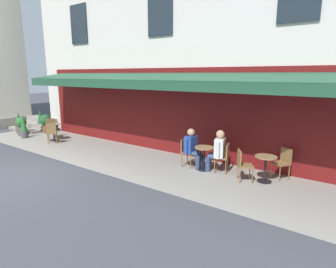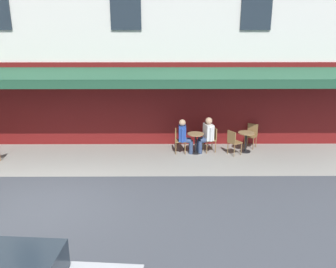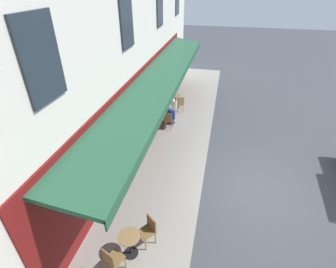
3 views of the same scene
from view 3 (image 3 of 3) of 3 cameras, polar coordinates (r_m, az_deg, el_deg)
name	(u,v)px [view 3 (image 3 of 3)]	position (r m, az deg, el deg)	size (l,w,h in m)	color
ground_plane	(253,190)	(9.93, 18.35, -11.66)	(70.00, 70.00, 0.00)	#42444C
sidewalk_cafe_terrace	(177,133)	(12.56, 2.05, 0.27)	(20.50, 3.20, 0.01)	gray
cafe_table_near_entrance	(176,100)	(14.87, 1.71, 7.68)	(0.60, 0.60, 0.75)	black
cafe_chair_wicker_near_door	(180,103)	(14.31, 2.65, 6.90)	(0.55, 0.55, 0.91)	olive
cafe_chair_wicker_facing_street	(168,96)	(15.25, -0.04, 8.55)	(0.55, 0.55, 0.91)	olive
cafe_table_mid_terrace	(130,242)	(7.51, -8.50, -22.72)	(0.60, 0.60, 0.75)	black
cafe_chair_wicker_back_row	(149,228)	(7.66, -4.28, -20.20)	(0.56, 0.56, 0.91)	olive
cafe_chair_wicker_corner_right	(112,259)	(7.25, -12.34, -25.52)	(0.53, 0.53, 0.91)	olive
cafe_table_streetside	(171,114)	(13.20, 0.68, 4.39)	(0.60, 0.60, 0.75)	black
cafe_chair_wicker_by_window	(168,119)	(12.62, 0.05, 3.33)	(0.41, 0.41, 0.91)	olive
cafe_chair_wicker_under_awning	(171,108)	(13.73, 0.56, 5.81)	(0.49, 0.49, 0.91)	olive
seated_patron_in_white	(171,107)	(13.47, 0.60, 6.01)	(0.62, 0.66, 1.32)	navy
seated_companion_in_blue	(169,115)	(12.74, 0.27, 4.33)	(0.53, 0.64, 1.28)	navy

